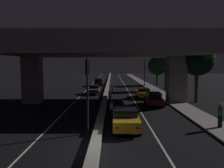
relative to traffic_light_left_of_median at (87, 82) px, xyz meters
name	(u,v)px	position (x,y,z in m)	size (l,w,h in m)	color
ground_plane	(95,150)	(0.70, -2.91, -3.49)	(200.00, 200.00, 0.00)	black
lane_line_left_inner	(90,86)	(-3.04, 32.09, -3.48)	(0.12, 126.00, 0.00)	beige
lane_line_right_inner	(125,86)	(4.43, 32.09, -3.48)	(0.12, 126.00, 0.00)	beige
median_divider	(107,85)	(0.70, 32.09, -3.27)	(0.60, 126.00, 0.42)	gray
sidewalk_right	(154,90)	(9.30, 25.09, -3.42)	(2.28, 126.00, 0.14)	gray
elevated_overpass	(104,48)	(0.70, 11.76, 3.04)	(22.00, 13.29, 8.70)	gray
traffic_light_left_of_median	(87,82)	(0.00, 0.00, 0.00)	(0.30, 0.49, 5.12)	black
street_lamp	(143,66)	(8.45, 33.27, 0.84)	(1.99, 0.32, 7.28)	#2D2D30
car_taxi_yellow_lead	(125,118)	(2.58, 1.06, -2.71)	(2.00, 4.46, 1.51)	gold
car_dark_red_second	(153,99)	(6.29, 10.02, -2.71)	(1.90, 4.02, 1.51)	#591414
car_taxi_yellow_third	(143,93)	(5.94, 15.64, -2.76)	(1.81, 4.05, 1.40)	gold
car_grey_lead_oncoming	(94,89)	(-1.17, 19.77, -2.76)	(1.84, 4.36, 1.37)	#515459
car_dark_red_second_oncoming	(98,82)	(-1.22, 32.72, -2.60)	(1.97, 4.42, 1.67)	#591414
motorcycle_blue_filtering_near	(111,110)	(1.55, 5.02, -2.90)	(0.33, 1.92, 1.38)	black
motorcycle_red_filtering_mid	(110,96)	(1.38, 13.15, -2.89)	(0.34, 1.84, 1.38)	black
motorcycle_black_filtering_far	(112,90)	(1.67, 20.51, -2.87)	(0.33, 1.70, 1.43)	black
pedestrian_on_sidewalk	(220,115)	(9.37, 1.00, -2.45)	(0.36, 0.36, 1.80)	black
roadside_tree_kerbside_near	(197,59)	(11.87, 12.04, 1.83)	(4.20, 4.20, 7.45)	#38281C
roadside_tree_kerbside_mid	(165,62)	(11.28, 24.90, 1.57)	(3.17, 3.17, 6.70)	#2D2116
roadside_tree_kerbside_far	(157,66)	(11.74, 34.57, 0.85)	(4.20, 4.20, 6.45)	#2D2116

